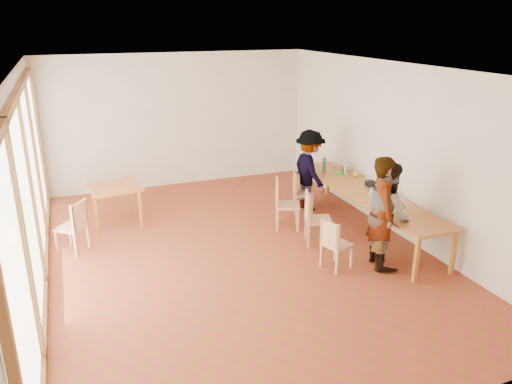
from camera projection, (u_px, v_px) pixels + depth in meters
The scene contains 25 objects.
ground at pixel (236, 253), 8.29m from camera, with size 8.00×8.00×0.00m, color maroon.
wall_back at pixel (178, 121), 11.32m from camera, with size 6.00×0.10×3.00m, color silver.
wall_front at pixel (384, 288), 4.27m from camera, with size 6.00×0.10×3.00m, color silver.
wall_right at pixel (395, 149), 8.82m from camera, with size 0.10×8.00×3.00m, color silver.
window_wall at pixel (29, 188), 6.79m from camera, with size 0.10×8.00×3.00m, color white.
ceiling at pixel (233, 67), 7.30m from camera, with size 6.00×8.00×0.04m, color white.
communal_table at pixel (365, 194), 8.98m from camera, with size 0.80×4.00×0.75m.
side_table at pixel (115, 190), 9.28m from camera, with size 0.90×0.90×0.75m.
chair_near at pixel (333, 239), 7.61m from camera, with size 0.48×0.48×0.44m.
chair_mid at pixel (313, 213), 8.46m from camera, with size 0.55×0.55×0.49m.
chair_far at pixel (282, 199), 9.12m from camera, with size 0.57×0.57×0.50m.
chair_empty at pixel (299, 188), 9.90m from camera, with size 0.48×0.48×0.43m.
chair_spare at pixel (76, 221), 8.17m from camera, with size 0.58×0.58×0.47m.
person_near at pixel (383, 213), 7.59m from camera, with size 0.65×0.43×1.78m, color gray.
person_mid at pixel (387, 214), 7.68m from camera, with size 0.82×0.64×1.68m, color gray.
person_far at pixel (309, 171), 9.95m from camera, with size 1.06×0.61×1.64m, color gray.
laptop_near at pixel (401, 208), 8.01m from camera, with size 0.28×0.29×0.20m.
laptop_mid at pixel (378, 193), 8.70m from camera, with size 0.20×0.24×0.19m.
laptop_far at pixel (341, 171), 9.98m from camera, with size 0.26×0.28×0.20m.
yellow_mug at pixel (356, 174), 9.79m from camera, with size 0.12×0.12×0.09m, color yellow.
green_bottle at pixel (324, 165), 10.10m from camera, with size 0.07×0.07×0.28m, color #21804B.
clear_glass at pixel (403, 213), 7.84m from camera, with size 0.07×0.07×0.09m, color silver.
condiment_cup at pixel (380, 189), 9.01m from camera, with size 0.08×0.08×0.06m, color white.
pink_phone at pixel (333, 167), 10.38m from camera, with size 0.05×0.10×0.01m, color #C9448A.
black_pouch at pixel (372, 184), 9.19m from camera, with size 0.16×0.26×0.09m, color black.
Camera 1 is at (-2.38, -7.12, 3.68)m, focal length 35.00 mm.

